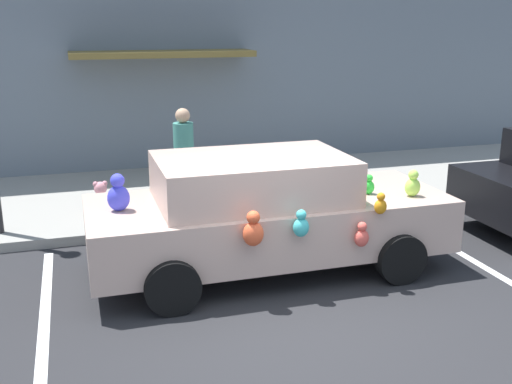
# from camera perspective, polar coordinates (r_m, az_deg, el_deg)

# --- Properties ---
(ground_plane) EXTENTS (60.00, 60.00, 0.00)m
(ground_plane) POSITION_cam_1_polar(r_m,az_deg,el_deg) (6.87, 2.97, -11.76)
(ground_plane) COLOR #262628
(sidewalk) EXTENTS (24.00, 4.00, 0.15)m
(sidewalk) POSITION_cam_1_polar(r_m,az_deg,el_deg) (11.35, -5.63, -0.10)
(sidewalk) COLOR gray
(sidewalk) RESTS_ON ground
(storefront_building) EXTENTS (24.00, 1.25, 6.40)m
(storefront_building) POSITION_cam_1_polar(r_m,az_deg,el_deg) (13.03, -8.00, 15.77)
(storefront_building) COLOR slate
(storefront_building) RESTS_ON ground
(parking_stripe_front) EXTENTS (0.12, 3.60, 0.01)m
(parking_stripe_front) POSITION_cam_1_polar(r_m,az_deg,el_deg) (9.02, 19.10, -5.69)
(parking_stripe_front) COLOR silver
(parking_stripe_front) RESTS_ON ground
(parking_stripe_rear) EXTENTS (0.12, 3.60, 0.01)m
(parking_stripe_rear) POSITION_cam_1_polar(r_m,az_deg,el_deg) (7.44, -19.28, -10.40)
(parking_stripe_rear) COLOR silver
(parking_stripe_rear) RESTS_ON ground
(plush_covered_car) EXTENTS (4.63, 2.09, 1.54)m
(plush_covered_car) POSITION_cam_1_polar(r_m,az_deg,el_deg) (7.81, 0.87, -1.93)
(plush_covered_car) COLOR #CAA897
(plush_covered_car) RESTS_ON ground
(teddy_bear_on_sidewalk) EXTENTS (0.29, 0.24, 0.56)m
(teddy_bear_on_sidewalk) POSITION_cam_1_polar(r_m,az_deg,el_deg) (10.06, -14.40, -0.65)
(teddy_bear_on_sidewalk) COLOR pink
(teddy_bear_on_sidewalk) RESTS_ON sidewalk
(pedestrian_near_shopfront) EXTENTS (0.33, 0.33, 1.69)m
(pedestrian_near_shopfront) POSITION_cam_1_polar(r_m,az_deg,el_deg) (9.98, -6.79, 2.77)
(pedestrian_near_shopfront) COLOR teal
(pedestrian_near_shopfront) RESTS_ON sidewalk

